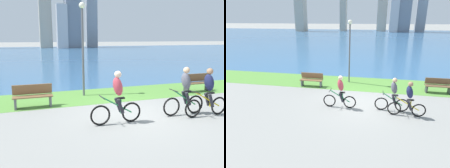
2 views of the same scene
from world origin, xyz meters
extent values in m
plane|color=gray|center=(0.00, 0.00, 0.00)|extent=(300.00, 300.00, 0.00)
cube|color=#59933D|center=(0.00, 3.28, 0.00)|extent=(120.00, 3.04, 0.01)
cube|color=#386693|center=(0.00, 37.34, 0.00)|extent=(300.00, 65.09, 0.00)
torus|color=black|center=(-1.42, -0.67, 0.33)|extent=(0.65, 0.06, 0.65)
torus|color=black|center=(-0.38, -0.67, 0.33)|extent=(0.65, 0.06, 0.65)
cylinder|color=#268C4C|center=(-0.88, -0.67, 0.61)|extent=(1.02, 0.04, 0.61)
cylinder|color=#268C4C|center=(-0.74, -0.67, 0.56)|extent=(0.04, 0.04, 0.48)
cube|color=black|center=(-0.74, -0.67, 0.82)|extent=(0.24, 0.10, 0.05)
cylinder|color=black|center=(-1.37, -0.67, 0.90)|extent=(0.03, 0.52, 0.03)
ellipsoid|color=#BF3F4C|center=(-0.85, -0.67, 1.20)|extent=(0.40, 0.36, 0.65)
sphere|color=beige|center=(-0.85, -0.67, 1.58)|extent=(0.22, 0.22, 0.22)
cylinder|color=#26262D|center=(-0.80, -0.77, 0.58)|extent=(0.27, 0.11, 0.49)
cylinder|color=#26262D|center=(-0.80, -0.57, 0.58)|extent=(0.27, 0.11, 0.49)
torus|color=black|center=(1.19, -0.58, 0.33)|extent=(0.66, 0.06, 0.66)
torus|color=black|center=(2.17, -0.58, 0.33)|extent=(0.66, 0.06, 0.66)
cylinder|color=#268C4C|center=(1.71, -0.58, 0.62)|extent=(0.96, 0.04, 0.62)
cylinder|color=#268C4C|center=(1.83, -0.58, 0.57)|extent=(0.04, 0.04, 0.48)
cube|color=black|center=(1.83, -0.58, 0.83)|extent=(0.24, 0.10, 0.05)
cylinder|color=black|center=(1.24, -0.58, 0.91)|extent=(0.03, 0.52, 0.03)
ellipsoid|color=#595966|center=(1.73, -0.58, 1.21)|extent=(0.40, 0.36, 0.65)
sphere|color=#D8AD84|center=(1.73, -0.58, 1.59)|extent=(0.22, 0.22, 0.22)
cylinder|color=#26262D|center=(1.78, -0.68, 0.59)|extent=(0.27, 0.11, 0.49)
cylinder|color=#26262D|center=(1.78, -0.48, 0.59)|extent=(0.27, 0.11, 0.49)
torus|color=black|center=(1.77, -0.98, 0.32)|extent=(0.64, 0.06, 0.64)
torus|color=black|center=(2.87, -0.98, 0.32)|extent=(0.64, 0.06, 0.64)
cylinder|color=gold|center=(2.35, -0.98, 0.61)|extent=(1.07, 0.04, 0.61)
cylinder|color=gold|center=(2.49, -0.98, 0.56)|extent=(0.04, 0.04, 0.47)
cube|color=black|center=(2.49, -0.98, 0.81)|extent=(0.24, 0.10, 0.05)
cylinder|color=black|center=(1.82, -0.98, 0.89)|extent=(0.03, 0.52, 0.03)
ellipsoid|color=#1E234C|center=(2.38, -0.98, 1.19)|extent=(0.40, 0.36, 0.65)
sphere|color=#A57A59|center=(2.38, -0.98, 1.57)|extent=(0.22, 0.22, 0.22)
cylinder|color=#26262D|center=(2.43, -1.08, 0.57)|extent=(0.27, 0.11, 0.49)
cylinder|color=#26262D|center=(2.43, -0.88, 0.57)|extent=(0.27, 0.11, 0.49)
cube|color=brown|center=(4.63, 2.42, 0.45)|extent=(1.50, 0.45, 0.04)
cube|color=brown|center=(4.63, 2.61, 0.70)|extent=(1.50, 0.11, 0.40)
cube|color=#38383D|center=(5.28, 2.42, 0.23)|extent=(0.08, 0.37, 0.45)
cube|color=#38383D|center=(3.98, 2.42, 0.23)|extent=(0.08, 0.37, 0.45)
cube|color=brown|center=(-3.31, 2.13, 0.45)|extent=(1.50, 0.45, 0.04)
cube|color=brown|center=(-3.31, 2.32, 0.70)|extent=(1.50, 0.11, 0.40)
cube|color=#595960|center=(-2.66, 2.13, 0.23)|extent=(0.08, 0.37, 0.45)
cube|color=#595960|center=(-3.96, 2.13, 0.23)|extent=(0.08, 0.37, 0.45)
cylinder|color=#595960|center=(-0.97, 3.52, 2.01)|extent=(0.10, 0.10, 4.01)
sphere|color=white|center=(-0.97, 3.52, 4.11)|extent=(0.28, 0.28, 0.28)
cube|color=#ADA899|center=(-24.96, 57.06, 8.95)|extent=(3.08, 4.03, 17.90)
cube|color=#ADA899|center=(-10.87, 61.39, 7.11)|extent=(2.13, 3.19, 14.23)
cube|color=#B7B7BC|center=(6.09, 57.64, 5.51)|extent=(2.67, 2.18, 11.02)
camera|label=1|loc=(-3.55, -7.73, 2.70)|focal=39.79mm
camera|label=2|loc=(0.71, -9.52, 4.35)|focal=30.86mm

